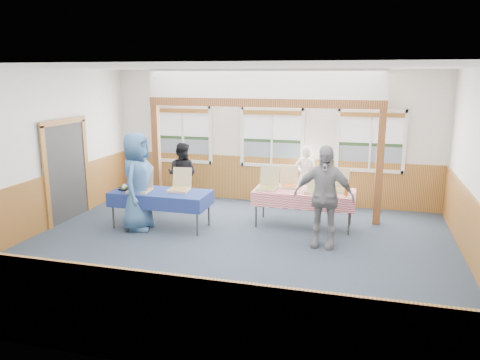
{
  "coord_description": "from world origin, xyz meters",
  "views": [
    {
      "loc": [
        2.22,
        -7.57,
        3.09
      ],
      "look_at": [
        -0.13,
        1.0,
        1.07
      ],
      "focal_mm": 35.0,
      "sensor_mm": 36.0,
      "label": 1
    }
  ],
  "objects_px": {
    "woman_white": "(305,177)",
    "table_right": "(304,193)",
    "table_left": "(161,194)",
    "man_blue": "(137,181)",
    "woman_black": "(182,175)",
    "person_grey": "(324,196)"
  },
  "relations": [
    {
      "from": "table_left",
      "to": "table_right",
      "type": "relative_size",
      "value": 1.04
    },
    {
      "from": "table_right",
      "to": "man_blue",
      "type": "relative_size",
      "value": 1.05
    },
    {
      "from": "table_right",
      "to": "woman_black",
      "type": "bearing_deg",
      "value": 163.87
    },
    {
      "from": "table_right",
      "to": "man_blue",
      "type": "distance_m",
      "value": 3.4
    },
    {
      "from": "person_grey",
      "to": "table_left",
      "type": "bearing_deg",
      "value": -179.04
    },
    {
      "from": "woman_black",
      "to": "man_blue",
      "type": "height_order",
      "value": "man_blue"
    },
    {
      "from": "table_left",
      "to": "man_blue",
      "type": "height_order",
      "value": "man_blue"
    },
    {
      "from": "woman_black",
      "to": "person_grey",
      "type": "bearing_deg",
      "value": 155.84
    },
    {
      "from": "table_right",
      "to": "woman_black",
      "type": "relative_size",
      "value": 1.36
    },
    {
      "from": "woman_white",
      "to": "table_right",
      "type": "bearing_deg",
      "value": 85.95
    },
    {
      "from": "table_left",
      "to": "woman_white",
      "type": "xyz_separation_m",
      "value": [
        2.66,
        2.2,
        0.04
      ]
    },
    {
      "from": "table_left",
      "to": "woman_black",
      "type": "distance_m",
      "value": 1.59
    },
    {
      "from": "table_left",
      "to": "woman_black",
      "type": "height_order",
      "value": "woman_black"
    },
    {
      "from": "table_left",
      "to": "woman_white",
      "type": "distance_m",
      "value": 3.45
    },
    {
      "from": "woman_white",
      "to": "table_left",
      "type": "bearing_deg",
      "value": 28.82
    },
    {
      "from": "table_left",
      "to": "woman_white",
      "type": "relative_size",
      "value": 1.47
    },
    {
      "from": "table_right",
      "to": "person_grey",
      "type": "height_order",
      "value": "person_grey"
    },
    {
      "from": "woman_white",
      "to": "woman_black",
      "type": "bearing_deg",
      "value": 1.5
    },
    {
      "from": "table_left",
      "to": "table_right",
      "type": "distance_m",
      "value": 2.94
    },
    {
      "from": "table_left",
      "to": "person_grey",
      "type": "bearing_deg",
      "value": 14.56
    },
    {
      "from": "woman_white",
      "to": "man_blue",
      "type": "xyz_separation_m",
      "value": [
        -3.05,
        -2.43,
        0.25
      ]
    },
    {
      "from": "woman_black",
      "to": "man_blue",
      "type": "distance_m",
      "value": 1.84
    }
  ]
}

